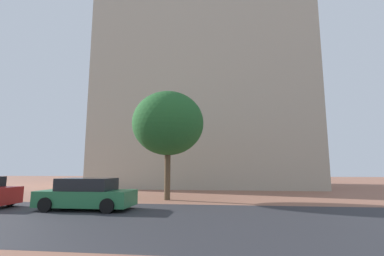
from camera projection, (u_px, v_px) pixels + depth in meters
ground_plane at (198, 216)px, 11.16m from camera, size 120.00×120.00×0.00m
street_asphalt_strip at (196, 220)px, 10.38m from camera, size 120.00×8.86×0.00m
landmark_building at (207, 87)px, 33.52m from camera, size 22.87×14.82×38.83m
car_green at (87, 195)px, 13.04m from camera, size 4.40×2.10×1.47m
tree_curb_far at (168, 123)px, 17.71m from camera, size 4.59×4.59×6.90m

